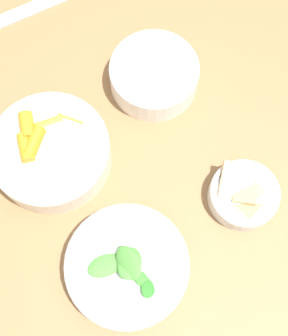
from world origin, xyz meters
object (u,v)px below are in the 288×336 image
(bowl_carrots, at_px, (51,151))
(bowl_greens, at_px, (127,266))
(bowl_beans_hotdog, at_px, (154,76))
(bowl_cookies, at_px, (244,194))

(bowl_carrots, relative_size, bowl_greens, 1.05)
(bowl_greens, bearing_deg, bowl_carrots, 88.37)
(bowl_carrots, height_order, bowl_greens, bowl_greens)
(bowl_carrots, distance_m, bowl_beans_hotdog, 0.22)
(bowl_cookies, bearing_deg, bowl_greens, 175.74)
(bowl_beans_hotdog, bearing_deg, bowl_carrots, -176.30)
(bowl_carrots, xyz_separation_m, bowl_cookies, (0.21, -0.24, -0.01))
(bowl_carrots, bearing_deg, bowl_beans_hotdog, 3.70)
(bowl_greens, height_order, bowl_beans_hotdog, bowl_greens)
(bowl_greens, bearing_deg, bowl_beans_hotdog, 46.42)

